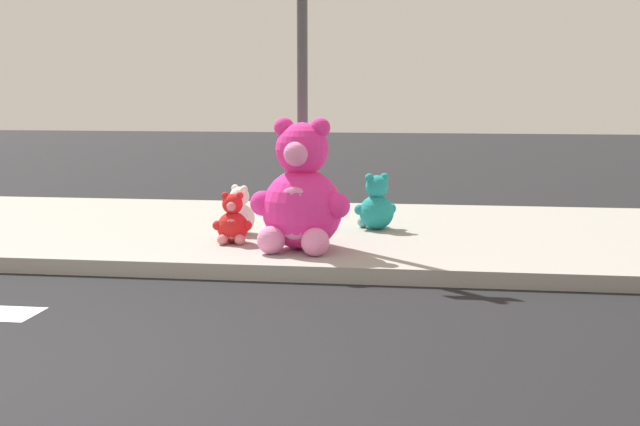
% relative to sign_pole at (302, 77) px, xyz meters
% --- Properties ---
extents(ground_plane, '(60.00, 60.00, 0.00)m').
position_rel_sign_pole_xyz_m(ground_plane, '(-1.00, -4.40, -1.85)').
color(ground_plane, black).
extents(sidewalk, '(28.00, 4.40, 0.15)m').
position_rel_sign_pole_xyz_m(sidewalk, '(-1.00, 0.80, -1.77)').
color(sidewalk, '#9E9B93').
rests_on(sidewalk, ground_plane).
extents(sign_pole, '(0.56, 0.11, 3.20)m').
position_rel_sign_pole_xyz_m(sign_pole, '(0.00, 0.00, 0.00)').
color(sign_pole, '#4C4C51').
rests_on(sign_pole, sidewalk).
extents(plush_pink_large, '(1.00, 0.89, 1.30)m').
position_rel_sign_pole_xyz_m(plush_pink_large, '(0.08, -0.59, -1.18)').
color(plush_pink_large, '#F22D93').
rests_on(plush_pink_large, sidewalk).
extents(plush_teal, '(0.46, 0.46, 0.64)m').
position_rel_sign_pole_xyz_m(plush_teal, '(0.71, 0.79, -1.44)').
color(plush_teal, teal).
rests_on(plush_teal, sidewalk).
extents(plush_red, '(0.41, 0.36, 0.53)m').
position_rel_sign_pole_xyz_m(plush_red, '(-0.68, -0.32, -1.49)').
color(plush_red, red).
rests_on(plush_red, sidewalk).
extents(plush_lime, '(0.39, 0.37, 0.54)m').
position_rel_sign_pole_xyz_m(plush_lime, '(-0.15, 0.67, -1.48)').
color(plush_lime, '#8CD133').
rests_on(plush_lime, sidewalk).
extents(plush_white, '(0.38, 0.39, 0.54)m').
position_rel_sign_pole_xyz_m(plush_white, '(-0.75, 0.25, -1.48)').
color(plush_white, white).
rests_on(plush_white, sidewalk).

